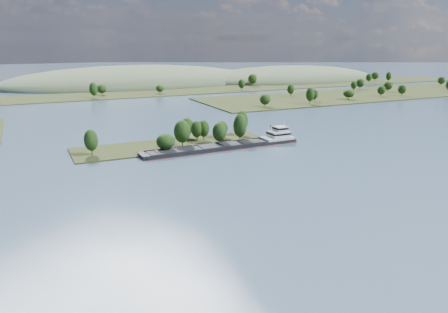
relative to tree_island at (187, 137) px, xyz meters
name	(u,v)px	position (x,y,z in m)	size (l,w,h in m)	color
ground	(222,179)	(-7.27, -58.63, -4.40)	(1800.00, 1800.00, 0.00)	#3C4D67
tree_island	(187,137)	(0.00, 0.00, 0.00)	(100.00, 32.27, 15.95)	#273216
right_bank	(362,94)	(223.80, 120.74, -3.51)	(320.00, 90.00, 15.40)	#273216
back_shoreline	(109,95)	(1.91, 221.15, -3.65)	(900.00, 60.00, 16.29)	#273216
hill_east	(289,79)	(252.73, 291.37, -4.40)	(260.00, 140.00, 36.00)	#4C5D40
hill_west	(136,84)	(52.73, 321.37, -4.40)	(320.00, 160.00, 44.00)	#4C5D40
cargo_barge	(233,145)	(18.83, -14.46, -2.98)	(83.67, 12.78, 11.28)	black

